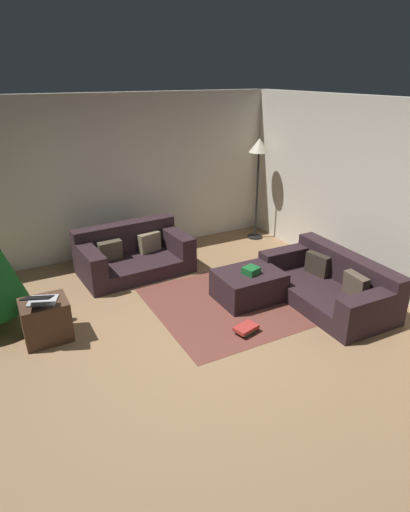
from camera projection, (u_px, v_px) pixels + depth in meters
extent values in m
plane|color=#93704C|center=(183.00, 348.00, 4.86)|extent=(6.40, 6.40, 0.00)
cube|color=silver|center=(97.00, 179.00, 6.89)|extent=(6.40, 0.12, 2.60)
cube|color=silver|center=(393.00, 201.00, 5.71)|extent=(0.12, 6.40, 2.60)
cube|color=#2D1E23|center=(135.00, 266.00, 6.65)|extent=(1.70, 1.06, 0.23)
cube|color=#2D1E23|center=(125.00, 237.00, 6.80)|extent=(1.66, 0.33, 0.48)
cube|color=#2D1E23|center=(175.00, 241.00, 6.88)|extent=(0.30, 0.98, 0.32)
cube|color=#2D1E23|center=(89.00, 259.00, 6.21)|extent=(0.30, 0.98, 0.32)
cube|color=#8C7A5B|center=(150.00, 242.00, 6.83)|extent=(0.38, 0.20, 0.30)
cube|color=brown|center=(110.00, 251.00, 6.52)|extent=(0.37, 0.18, 0.31)
cube|color=#2D1E23|center=(324.00, 294.00, 5.79)|extent=(1.00, 1.86, 0.23)
cube|color=#2D1E23|center=(348.00, 268.00, 5.81)|extent=(0.28, 1.84, 0.41)
cube|color=#2D1E23|center=(373.00, 304.00, 5.04)|extent=(0.97, 0.26, 0.27)
cube|color=#2D1E23|center=(290.00, 257.00, 6.35)|extent=(0.97, 0.26, 0.27)
cube|color=brown|center=(356.00, 285.00, 5.45)|extent=(0.17, 0.37, 0.31)
cube|color=#372D24|center=(318.00, 264.00, 6.05)|extent=(0.18, 0.38, 0.30)
cube|color=#2D1E23|center=(249.00, 285.00, 5.85)|extent=(0.87, 0.68, 0.40)
cube|color=#19662D|center=(251.00, 270.00, 5.71)|extent=(0.24, 0.23, 0.09)
cube|color=black|center=(253.00, 269.00, 5.83)|extent=(0.11, 0.17, 0.02)
cube|color=#4C3323|center=(46.00, 320.00, 4.95)|extent=(0.52, 0.44, 0.49)
cube|color=silver|center=(43.00, 301.00, 4.84)|extent=(0.38, 0.35, 0.02)
cube|color=black|center=(37.00, 298.00, 4.64)|extent=(0.38, 0.34, 0.10)
cube|color=#387A47|center=(245.00, 330.00, 5.15)|extent=(0.26, 0.24, 0.05)
cube|color=#B7332D|center=(246.00, 328.00, 5.11)|extent=(0.32, 0.25, 0.05)
cylinder|color=black|center=(255.00, 237.00, 8.11)|extent=(0.28, 0.28, 0.02)
cylinder|color=black|center=(257.00, 196.00, 7.80)|extent=(0.04, 0.04, 1.59)
cone|color=beige|center=(259.00, 145.00, 7.43)|extent=(0.36, 0.36, 0.24)
cube|color=brown|center=(248.00, 298.00, 5.93)|extent=(2.60, 2.00, 0.01)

